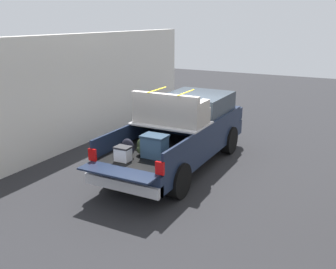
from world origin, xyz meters
name	(u,v)px	position (x,y,z in m)	size (l,w,h in m)	color
ground_plane	(178,166)	(0.00, 0.00, 0.00)	(40.00, 40.00, 0.00)	#262628
pickup_truck	(184,130)	(0.36, 0.00, 0.97)	(6.05, 2.06, 2.23)	#162138
building_facade	(89,88)	(0.97, 3.85, 1.78)	(11.98, 0.36, 3.56)	silver
trash_can	(156,107)	(4.43, 3.23, 0.50)	(0.60, 0.60, 0.98)	#3F4C66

